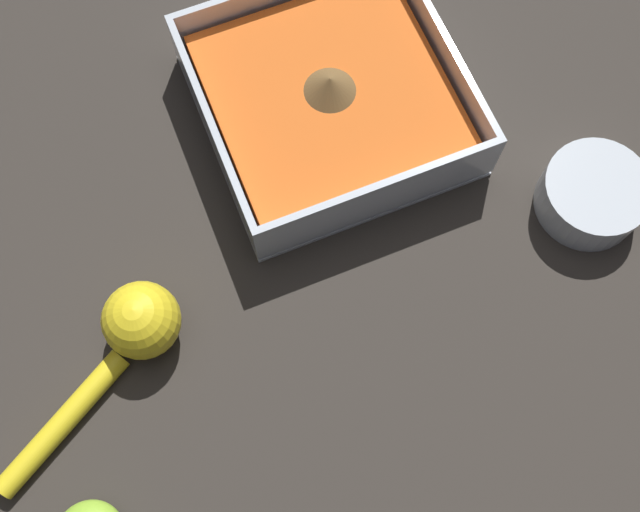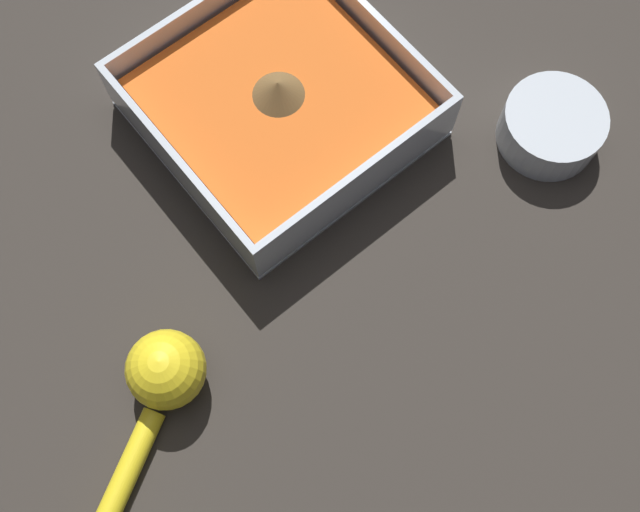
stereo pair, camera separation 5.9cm
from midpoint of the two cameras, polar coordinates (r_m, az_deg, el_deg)
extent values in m
plane|color=#332D28|center=(0.68, -5.54, 9.19)|extent=(4.00, 4.00, 0.00)
cube|color=silver|center=(0.68, -5.52, 10.19)|extent=(0.22, 0.22, 0.01)
cube|color=silver|center=(0.71, -11.15, 17.05)|extent=(0.22, 0.01, 0.05)
cube|color=silver|center=(0.61, 0.19, 5.07)|extent=(0.22, 0.01, 0.05)
cube|color=silver|center=(0.69, 1.48, 16.35)|extent=(0.01, 0.20, 0.05)
cube|color=silver|center=(0.63, -13.35, 6.16)|extent=(0.01, 0.20, 0.05)
cube|color=orange|center=(0.66, -5.69, 11.07)|extent=(0.20, 0.20, 0.03)
cone|color=brown|center=(0.64, -5.90, 12.23)|extent=(0.04, 0.04, 0.02)
cylinder|color=silver|center=(0.68, 14.83, 9.17)|extent=(0.09, 0.09, 0.04)
cylinder|color=brown|center=(0.68, 14.74, 9.00)|extent=(0.08, 0.08, 0.02)
sphere|color=yellow|center=(0.59, -14.51, -8.80)|extent=(0.06, 0.06, 0.06)
cylinder|color=yellow|center=(0.61, -18.00, -17.27)|extent=(0.12, 0.08, 0.02)
camera|label=1|loc=(0.03, 87.11, 8.09)|focal=42.00mm
camera|label=2|loc=(0.03, -92.89, -8.09)|focal=42.00mm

